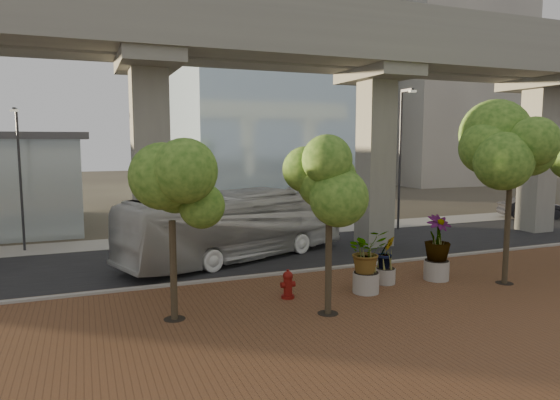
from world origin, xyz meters
name	(u,v)px	position (x,y,z in m)	size (l,w,h in m)	color
ground	(288,263)	(0.00, 0.00, 0.00)	(160.00, 160.00, 0.00)	#3B342A
brick_plaza	(381,317)	(0.00, -8.00, 0.03)	(70.00, 13.00, 0.06)	brown
asphalt_road	(273,254)	(0.00, 2.00, 0.02)	(90.00, 8.00, 0.04)	black
curb_strip	(305,271)	(0.00, -2.00, 0.08)	(70.00, 0.25, 0.16)	gray
far_sidewalk	(241,235)	(0.00, 7.50, 0.03)	(90.00, 3.00, 0.06)	gray
transit_viaduct	(273,111)	(0.00, 2.00, 7.29)	(72.00, 5.60, 12.40)	gray
midrise_block	(441,96)	(38.00, 36.00, 12.00)	(18.00, 16.00, 24.00)	#A49F93
transit_bus	(237,226)	(-2.06, 1.49, 1.66)	(2.79, 11.88, 3.31)	silver
parked_car	(533,208)	(22.31, 5.95, 0.78)	(1.64, 4.74, 1.56)	black
fire_hydrant	(288,284)	(-2.12, -5.11, 0.57)	(0.53, 0.48, 1.07)	maroon
planter_front	(366,254)	(0.89, -5.58, 1.54)	(2.22, 2.22, 2.44)	#9C948C
planter_right	(437,241)	(4.56, -5.10, 1.69)	(2.52, 2.52, 2.69)	#A5A295
planter_left	(386,255)	(2.27, -4.82, 1.24)	(1.77, 1.77, 1.94)	#9B958C
street_tree_far_west	(171,192)	(-6.35, -5.77, 4.21)	(3.22, 3.22, 5.64)	#493D29
street_tree_near_west	(329,183)	(-1.50, -7.12, 4.43)	(3.02, 3.02, 5.77)	#493D29
street_tree_near_east	(511,152)	(6.78, -6.56, 5.36)	(4.33, 4.33, 7.29)	#493D29
streetlamp_west	(20,169)	(-11.95, 7.33, 4.32)	(0.37, 1.07, 7.39)	#2F3034
streetlamp_east	(401,149)	(10.16, 5.54, 5.24)	(0.44, 1.30, 8.98)	#2C2C31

